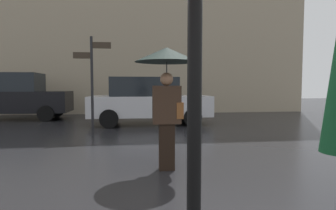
{
  "coord_description": "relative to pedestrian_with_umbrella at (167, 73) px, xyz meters",
  "views": [
    {
      "loc": [
        -0.37,
        -2.34,
        1.45
      ],
      "look_at": [
        0.59,
        5.15,
        0.96
      ],
      "focal_mm": 30.03,
      "sensor_mm": 36.0,
      "label": 1
    }
  ],
  "objects": [
    {
      "name": "pedestrian_with_umbrella",
      "position": [
        0.0,
        0.0,
        0.0
      ],
      "size": [
        1.1,
        1.1,
        2.12
      ],
      "rotation": [
        0.0,
        0.0,
        5.71
      ],
      "color": "black",
      "rests_on": "ground"
    },
    {
      "name": "parked_car_right",
      "position": [
        0.02,
        6.02,
        -0.76
      ],
      "size": [
        4.58,
        2.01,
        1.8
      ],
      "rotation": [
        0.0,
        0.0,
        0.09
      ],
      "color": "silver",
      "rests_on": "ground"
    },
    {
      "name": "street_signpost",
      "position": [
        -1.75,
        3.65,
        0.07
      ],
      "size": [
        1.08,
        0.08,
        2.91
      ],
      "color": "black",
      "rests_on": "ground"
    },
    {
      "name": "parked_car_left",
      "position": [
        -5.69,
        8.25,
        -0.66
      ],
      "size": [
        4.49,
        1.94,
        2.05
      ],
      "rotation": [
        0.0,
        0.0,
        0.02
      ],
      "color": "black",
      "rests_on": "ground"
    }
  ]
}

